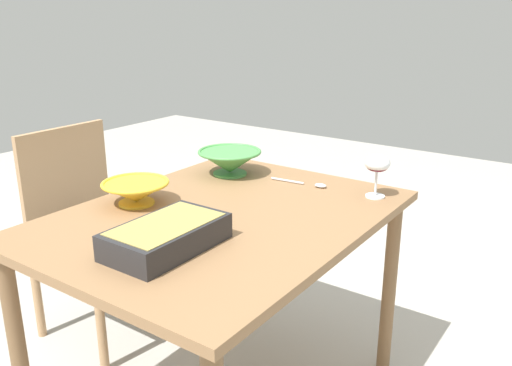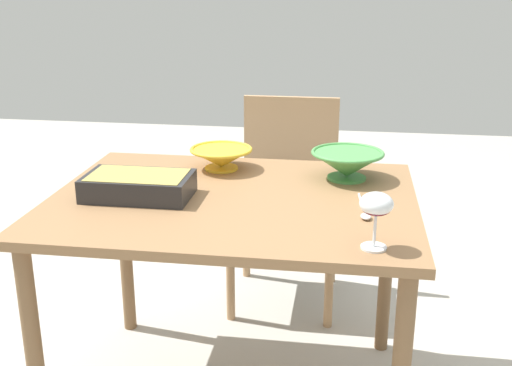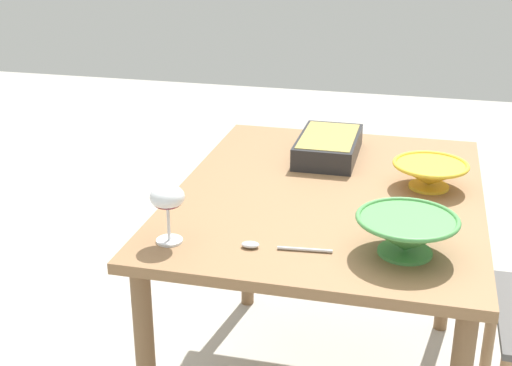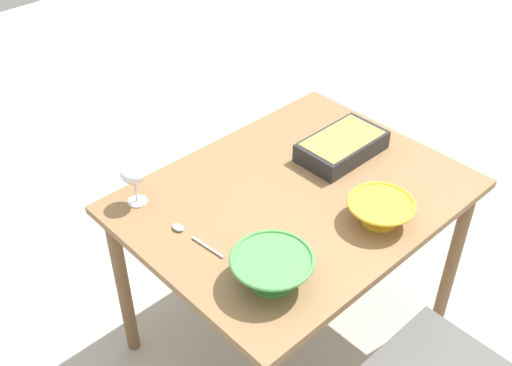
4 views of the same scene
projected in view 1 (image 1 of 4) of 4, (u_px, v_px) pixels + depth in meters
dining_table at (222, 239)px, 1.71m from camera, size 1.13×0.87×0.73m
chair at (89, 221)px, 2.27m from camera, size 0.44×0.45×0.88m
wine_glass at (377, 166)px, 1.80m from camera, size 0.09×0.09×0.15m
casserole_dish at (166, 235)px, 1.42m from camera, size 0.33×0.19×0.07m
mixing_bowl at (136, 191)px, 1.75m from camera, size 0.22×0.22×0.08m
small_bowl at (230, 161)px, 2.07m from camera, size 0.24×0.24×0.10m
serving_spoon at (310, 184)px, 1.95m from camera, size 0.04×0.22×0.01m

